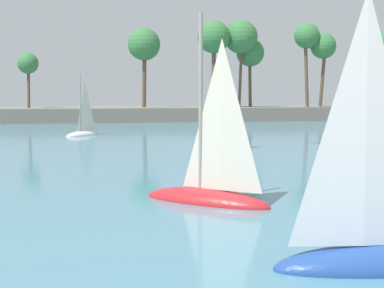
% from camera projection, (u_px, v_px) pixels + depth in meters
% --- Properties ---
extents(sea, '(220.00, 107.76, 0.06)m').
position_uv_depth(sea, '(117.00, 130.00, 60.78)').
color(sea, teal).
rests_on(sea, ground).
extents(palm_headland, '(82.08, 6.21, 12.87)m').
position_uv_depth(palm_headland, '(137.00, 86.00, 74.44)').
color(palm_headland, slate).
rests_on(palm_headland, ground).
extents(sailboat_near_shore, '(5.19, 4.68, 7.82)m').
position_uv_depth(sailboat_near_shore, '(209.00, 184.00, 22.95)').
color(sailboat_near_shore, red).
rests_on(sailboat_near_shore, sea).
extents(sailboat_toward_headland, '(3.54, 3.95, 5.94)m').
position_uv_depth(sailboat_toward_headland, '(83.00, 129.00, 53.88)').
color(sailboat_toward_headland, white).
rests_on(sailboat_toward_headland, sea).
extents(sailboat_far_left, '(5.96, 2.02, 8.53)m').
position_uv_depth(sailboat_far_left, '(384.00, 237.00, 14.74)').
color(sailboat_far_left, '#234793').
rests_on(sailboat_far_left, sea).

